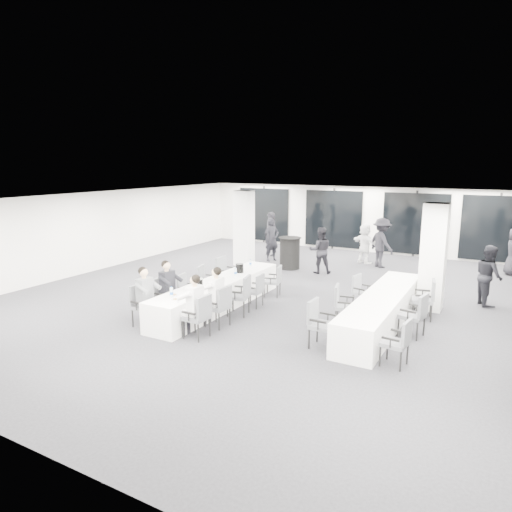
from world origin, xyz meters
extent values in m
cube|color=#232328|center=(0.00, 0.00, -0.01)|extent=(14.00, 16.00, 0.02)
cube|color=white|center=(0.00, 0.00, 2.81)|extent=(14.00, 16.00, 0.02)
cube|color=silver|center=(-7.01, 0.00, 1.40)|extent=(0.02, 16.00, 2.80)
cube|color=silver|center=(0.00, 8.01, 1.40)|extent=(14.00, 0.02, 2.80)
cube|color=black|center=(0.00, 7.94, 1.35)|extent=(13.60, 0.06, 2.50)
cube|color=white|center=(-2.80, 3.20, 1.40)|extent=(0.60, 0.60, 2.80)
cube|color=white|center=(4.20, 1.00, 1.40)|extent=(0.60, 0.60, 2.80)
cube|color=white|center=(-0.73, -1.63, 0.38)|extent=(0.90, 5.00, 0.75)
cube|color=white|center=(3.39, -0.86, 0.38)|extent=(0.90, 5.00, 0.75)
cylinder|color=black|center=(-1.03, 3.47, 0.57)|extent=(0.73, 0.73, 1.14)
cylinder|color=black|center=(-1.03, 3.47, 1.14)|extent=(0.83, 0.83, 0.02)
cube|color=#56595E|center=(-1.48, -3.64, 0.46)|extent=(0.51, 0.53, 0.08)
cube|color=#56595E|center=(-1.71, -3.62, 0.74)|extent=(0.10, 0.48, 0.47)
cylinder|color=black|center=(-1.67, -3.42, 0.21)|extent=(0.04, 0.04, 0.42)
cylinder|color=black|center=(-1.71, -3.83, 0.21)|extent=(0.04, 0.04, 0.42)
cylinder|color=black|center=(-1.26, -3.45, 0.21)|extent=(0.04, 0.04, 0.42)
cylinder|color=black|center=(-1.29, -3.86, 0.21)|extent=(0.04, 0.04, 0.42)
cube|color=black|center=(-1.46, -3.38, 0.64)|extent=(0.35, 0.07, 0.04)
cube|color=black|center=(-1.50, -3.89, 0.64)|extent=(0.35, 0.07, 0.04)
cube|color=#56595E|center=(-1.48, -2.83, 0.46)|extent=(0.48, 0.50, 0.08)
cube|color=#56595E|center=(-1.71, -2.84, 0.74)|extent=(0.07, 0.47, 0.47)
cylinder|color=black|center=(-1.69, -2.63, 0.21)|extent=(0.04, 0.04, 0.42)
cylinder|color=black|center=(-1.69, -3.04, 0.21)|extent=(0.04, 0.04, 0.42)
cylinder|color=black|center=(-1.28, -2.62, 0.21)|extent=(0.04, 0.04, 0.42)
cylinder|color=black|center=(-1.27, -3.03, 0.21)|extent=(0.04, 0.04, 0.42)
cube|color=black|center=(-1.49, -2.57, 0.64)|extent=(0.35, 0.05, 0.04)
cube|color=black|center=(-1.48, -3.09, 0.64)|extent=(0.35, 0.05, 0.04)
cube|color=#56595E|center=(-1.48, -1.95, 0.42)|extent=(0.49, 0.50, 0.07)
cube|color=#56595E|center=(-1.69, -1.98, 0.67)|extent=(0.11, 0.43, 0.43)
cylinder|color=black|center=(-1.69, -1.79, 0.19)|extent=(0.03, 0.03, 0.38)
cylinder|color=black|center=(-1.64, -2.16, 0.19)|extent=(0.03, 0.03, 0.38)
cylinder|color=black|center=(-1.33, -1.74, 0.19)|extent=(0.03, 0.03, 0.38)
cylinder|color=black|center=(-1.27, -2.11, 0.19)|extent=(0.03, 0.03, 0.38)
cube|color=black|center=(-1.52, -1.72, 0.58)|extent=(0.32, 0.08, 0.04)
cube|color=black|center=(-1.45, -2.18, 0.58)|extent=(0.32, 0.08, 0.04)
cube|color=#56595E|center=(-1.48, -1.03, 0.45)|extent=(0.56, 0.57, 0.08)
cube|color=#56595E|center=(-1.70, -1.09, 0.71)|extent=(0.17, 0.46, 0.46)
cylinder|color=black|center=(-1.73, -0.89, 0.20)|extent=(0.04, 0.04, 0.41)
cylinder|color=black|center=(-1.63, -1.27, 0.20)|extent=(0.04, 0.04, 0.41)
cylinder|color=black|center=(-1.34, -0.79, 0.20)|extent=(0.04, 0.04, 0.41)
cylinder|color=black|center=(-1.24, -1.17, 0.20)|extent=(0.04, 0.04, 0.41)
cube|color=black|center=(-1.55, -0.79, 0.61)|extent=(0.34, 0.12, 0.04)
cube|color=black|center=(-1.42, -1.27, 0.61)|extent=(0.34, 0.12, 0.04)
cube|color=#56595E|center=(-1.48, -0.05, 0.47)|extent=(0.51, 0.53, 0.08)
cube|color=#56595E|center=(-1.71, -0.03, 0.75)|extent=(0.09, 0.48, 0.48)
cylinder|color=black|center=(-1.68, 0.17, 0.21)|extent=(0.04, 0.04, 0.43)
cylinder|color=black|center=(-1.71, -0.24, 0.21)|extent=(0.04, 0.04, 0.43)
cylinder|color=black|center=(-1.26, 0.15, 0.21)|extent=(0.04, 0.04, 0.43)
cylinder|color=black|center=(-1.29, -0.27, 0.21)|extent=(0.04, 0.04, 0.43)
cube|color=black|center=(-1.47, 0.21, 0.65)|extent=(0.36, 0.07, 0.04)
cube|color=black|center=(-1.50, -0.31, 0.65)|extent=(0.36, 0.07, 0.04)
cube|color=#56595E|center=(0.02, -3.64, 0.47)|extent=(0.49, 0.51, 0.08)
cube|color=#56595E|center=(0.24, -3.65, 0.75)|extent=(0.08, 0.48, 0.48)
cylinder|color=black|center=(0.22, -3.86, 0.21)|extent=(0.04, 0.04, 0.43)
cylinder|color=black|center=(0.23, -3.44, 0.21)|extent=(0.04, 0.04, 0.43)
cylinder|color=black|center=(-0.20, -3.85, 0.21)|extent=(0.04, 0.04, 0.43)
cylinder|color=black|center=(-0.19, -3.43, 0.21)|extent=(0.04, 0.04, 0.43)
cube|color=black|center=(0.01, -3.90, 0.64)|extent=(0.35, 0.05, 0.04)
cube|color=black|center=(0.02, -3.39, 0.64)|extent=(0.35, 0.05, 0.04)
cube|color=#56595E|center=(0.02, -2.82, 0.47)|extent=(0.51, 0.53, 0.08)
cube|color=#56595E|center=(0.24, -2.83, 0.75)|extent=(0.10, 0.48, 0.48)
cylinder|color=black|center=(0.21, -3.04, 0.21)|extent=(0.04, 0.04, 0.43)
cylinder|color=black|center=(0.24, -2.63, 0.21)|extent=(0.04, 0.04, 0.43)
cylinder|color=black|center=(-0.21, -3.01, 0.21)|extent=(0.04, 0.04, 0.43)
cylinder|color=black|center=(-0.18, -2.59, 0.21)|extent=(0.04, 0.04, 0.43)
cube|color=black|center=(0.00, -3.08, 0.64)|extent=(0.36, 0.07, 0.04)
cube|color=black|center=(0.03, -2.56, 0.64)|extent=(0.36, 0.07, 0.04)
cube|color=#56595E|center=(0.02, -1.87, 0.48)|extent=(0.60, 0.62, 0.09)
cube|color=#56595E|center=(0.25, -1.81, 0.77)|extent=(0.18, 0.50, 0.50)
cylinder|color=black|center=(0.27, -2.03, 0.22)|extent=(0.04, 0.04, 0.44)
cylinder|color=black|center=(0.18, -1.61, 0.22)|extent=(0.04, 0.04, 0.44)
cylinder|color=black|center=(-0.14, -2.13, 0.22)|extent=(0.04, 0.04, 0.44)
cylinder|color=black|center=(-0.24, -1.71, 0.22)|extent=(0.04, 0.04, 0.44)
cube|color=black|center=(0.08, -2.13, 0.67)|extent=(0.37, 0.13, 0.04)
cube|color=black|center=(-0.05, -1.61, 0.67)|extent=(0.37, 0.13, 0.04)
cube|color=#56595E|center=(0.02, -1.09, 0.42)|extent=(0.45, 0.46, 0.08)
cube|color=#56595E|center=(0.22, -1.08, 0.68)|extent=(0.07, 0.43, 0.43)
cylinder|color=black|center=(0.21, -1.27, 0.19)|extent=(0.03, 0.03, 0.38)
cylinder|color=black|center=(0.20, -0.89, 0.19)|extent=(0.03, 0.03, 0.38)
cylinder|color=black|center=(-0.17, -1.28, 0.19)|extent=(0.03, 0.03, 0.38)
cylinder|color=black|center=(-0.18, -0.91, 0.19)|extent=(0.03, 0.03, 0.38)
cube|color=black|center=(0.02, -1.32, 0.58)|extent=(0.32, 0.05, 0.04)
cube|color=black|center=(0.01, -0.85, 0.58)|extent=(0.32, 0.05, 0.04)
cube|color=#56595E|center=(0.02, 0.03, 0.43)|extent=(0.53, 0.55, 0.08)
cube|color=#56595E|center=(0.22, 0.08, 0.68)|extent=(0.16, 0.44, 0.43)
cylinder|color=black|center=(0.24, -0.11, 0.19)|extent=(0.03, 0.03, 0.39)
cylinder|color=black|center=(0.15, 0.26, 0.19)|extent=(0.03, 0.03, 0.39)
cylinder|color=black|center=(-0.12, -0.20, 0.19)|extent=(0.03, 0.03, 0.39)
cylinder|color=black|center=(-0.21, 0.17, 0.19)|extent=(0.03, 0.03, 0.39)
cube|color=black|center=(0.07, -0.20, 0.59)|extent=(0.32, 0.11, 0.04)
cube|color=black|center=(-0.04, 0.26, 0.59)|extent=(0.32, 0.11, 0.04)
cube|color=#56595E|center=(2.64, -2.81, 0.48)|extent=(0.50, 0.52, 0.08)
cube|color=#56595E|center=(2.41, -2.80, 0.76)|extent=(0.08, 0.49, 0.49)
cylinder|color=black|center=(2.44, -2.59, 0.22)|extent=(0.04, 0.04, 0.43)
cylinder|color=black|center=(2.43, -3.01, 0.22)|extent=(0.04, 0.04, 0.43)
cylinder|color=black|center=(2.86, -2.60, 0.22)|extent=(0.04, 0.04, 0.43)
cylinder|color=black|center=(2.85, -3.03, 0.22)|extent=(0.04, 0.04, 0.43)
cube|color=black|center=(2.65, -2.54, 0.66)|extent=(0.36, 0.05, 0.04)
cube|color=black|center=(2.64, -3.07, 0.66)|extent=(0.36, 0.05, 0.04)
cube|color=#56595E|center=(2.64, -1.30, 0.46)|extent=(0.57, 0.58, 0.08)
cube|color=#56595E|center=(2.42, -1.35, 0.74)|extent=(0.16, 0.47, 0.47)
cylinder|color=black|center=(2.40, -1.14, 0.21)|extent=(0.04, 0.04, 0.42)
cylinder|color=black|center=(2.49, -1.54, 0.21)|extent=(0.04, 0.04, 0.42)
cylinder|color=black|center=(2.80, -1.05, 0.21)|extent=(0.04, 0.04, 0.42)
cylinder|color=black|center=(2.89, -1.45, 0.21)|extent=(0.04, 0.04, 0.42)
cube|color=black|center=(2.59, -1.05, 0.63)|extent=(0.35, 0.12, 0.04)
cube|color=black|center=(2.70, -1.54, 0.63)|extent=(0.35, 0.12, 0.04)
cube|color=#56595E|center=(2.64, 0.17, 0.42)|extent=(0.52, 0.53, 0.08)
cube|color=#56595E|center=(2.44, 0.21, 0.68)|extent=(0.15, 0.43, 0.43)
cylinder|color=black|center=(2.50, 0.39, 0.19)|extent=(0.03, 0.03, 0.38)
cylinder|color=black|center=(2.42, 0.02, 0.19)|extent=(0.03, 0.03, 0.38)
cylinder|color=black|center=(2.87, 0.31, 0.19)|extent=(0.03, 0.03, 0.38)
cylinder|color=black|center=(2.79, -0.05, 0.19)|extent=(0.03, 0.03, 0.38)
cube|color=black|center=(2.69, 0.40, 0.58)|extent=(0.32, 0.10, 0.04)
cube|color=black|center=(2.59, -0.06, 0.58)|extent=(0.32, 0.10, 0.04)
cube|color=#56595E|center=(4.14, -2.96, 0.44)|extent=(0.50, 0.52, 0.08)
cube|color=#56595E|center=(4.36, -2.99, 0.71)|extent=(0.11, 0.46, 0.45)
cylinder|color=black|center=(4.32, -3.18, 0.20)|extent=(0.04, 0.04, 0.40)
cylinder|color=black|center=(4.36, -2.79, 0.20)|extent=(0.04, 0.04, 0.40)
cylinder|color=black|center=(3.93, -3.14, 0.20)|extent=(0.04, 0.04, 0.40)
cylinder|color=black|center=(3.97, -2.75, 0.20)|extent=(0.04, 0.04, 0.40)
cube|color=black|center=(4.12, -3.21, 0.61)|extent=(0.34, 0.08, 0.04)
cube|color=black|center=(4.17, -2.72, 0.61)|extent=(0.34, 0.08, 0.04)
cube|color=#56595E|center=(4.14, -1.25, 0.47)|extent=(0.57, 0.58, 0.08)
cube|color=#56595E|center=(4.37, -1.29, 0.75)|extent=(0.15, 0.48, 0.48)
cylinder|color=black|center=(4.31, -1.49, 0.21)|extent=(0.04, 0.04, 0.43)
cylinder|color=black|center=(4.39, -1.08, 0.21)|extent=(0.04, 0.04, 0.43)
cylinder|color=black|center=(3.90, -1.42, 0.21)|extent=(0.04, 0.04, 0.43)
cylinder|color=black|center=(3.98, -1.00, 0.21)|extent=(0.04, 0.04, 0.43)
cube|color=black|center=(4.10, -1.51, 0.65)|extent=(0.36, 0.11, 0.04)
cube|color=black|center=(4.19, -0.99, 0.65)|extent=(0.36, 0.11, 0.04)
cube|color=#56595E|center=(4.14, 0.09, 0.48)|extent=(0.57, 0.59, 0.08)
cube|color=#56595E|center=(4.37, 0.13, 0.76)|extent=(0.15, 0.49, 0.49)
cylinder|color=black|center=(4.39, -0.08, 0.22)|extent=(0.04, 0.04, 0.43)
cylinder|color=black|center=(4.31, 0.33, 0.22)|extent=(0.04, 0.04, 0.43)
cylinder|color=black|center=(3.97, -0.16, 0.22)|extent=(0.04, 0.04, 0.43)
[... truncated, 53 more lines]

